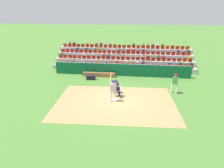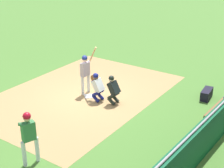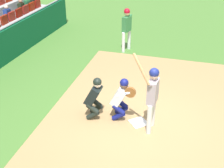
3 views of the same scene
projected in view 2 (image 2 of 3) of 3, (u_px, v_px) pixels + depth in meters
The scene contains 10 objects.
ground_plane at pixel (89, 96), 14.92m from camera, with size 160.00×160.00×0.00m, color #45732E.
infield_dirt_patch at pixel (81, 94), 15.20m from camera, with size 9.12×6.25×0.01m, color #A37F50.
home_plate_marker at pixel (89, 96), 14.92m from camera, with size 0.44×0.44×0.02m, color white.
batter_at_plate at pixel (85, 70), 14.80m from camera, with size 0.56×0.64×2.24m.
catcher_crouching at pixel (97, 85), 14.29m from camera, with size 0.48×0.72×1.27m.
home_plate_umpire at pixel (113, 88), 14.03m from camera, with size 0.49×0.51×1.27m.
dugout_wall at pixel (218, 123), 11.42m from camera, with size 14.54×0.24×1.36m.
water_bottle_on_bench at pixel (224, 99), 13.45m from camera, with size 0.07×0.07×0.22m, color blue.
equipment_duffel_bag at pixel (207, 94), 14.67m from camera, with size 0.91×0.36×0.42m, color black.
on_deck_batter at pixel (29, 133), 9.98m from camera, with size 0.57×0.33×1.78m.
Camera 2 is at (-10.15, -8.99, 6.34)m, focal length 53.40 mm.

